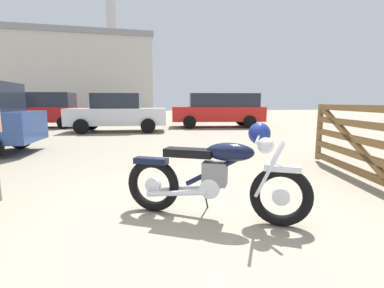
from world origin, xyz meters
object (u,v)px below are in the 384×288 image
at_px(vintage_motorcycle, 218,175).
at_px(timber_gate, 361,138).
at_px(red_hatchback_near, 45,110).
at_px(dark_sedan_left, 118,113).
at_px(white_estate_far, 220,109).

distance_m(vintage_motorcycle, timber_gate, 2.92).
relative_size(red_hatchback_near, dark_sedan_left, 0.93).
bearing_deg(vintage_motorcycle, timber_gate, 47.68).
distance_m(red_hatchback_near, dark_sedan_left, 4.67).
height_order(timber_gate, white_estate_far, white_estate_far).
distance_m(vintage_motorcycle, dark_sedan_left, 9.96).
distance_m(white_estate_far, red_hatchback_near, 8.97).
bearing_deg(white_estate_far, timber_gate, 94.58).
relative_size(vintage_motorcycle, red_hatchback_near, 0.46).
height_order(white_estate_far, dark_sedan_left, white_estate_far).
bearing_deg(vintage_motorcycle, white_estate_far, 100.52).
distance_m(white_estate_far, dark_sedan_left, 5.26).
xyz_separation_m(timber_gate, white_estate_far, (0.98, 10.10, 0.24)).
distance_m(timber_gate, white_estate_far, 10.15).
xyz_separation_m(timber_gate, red_hatchback_near, (-7.83, 11.81, 0.21)).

